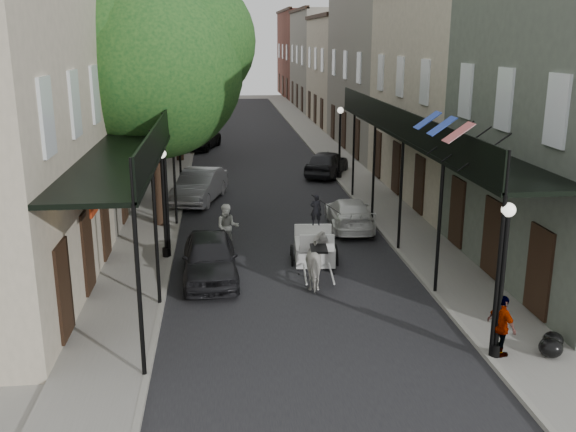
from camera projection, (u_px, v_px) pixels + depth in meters
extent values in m
plane|color=gray|center=(310.00, 331.00, 16.60)|extent=(140.00, 140.00, 0.00)
cube|color=black|center=(260.00, 173.00, 35.75)|extent=(8.00, 90.00, 0.01)
cube|color=gray|center=(169.00, 174.00, 35.22)|extent=(2.20, 90.00, 0.12)
cube|color=gray|center=(348.00, 171.00, 36.24)|extent=(2.20, 90.00, 0.12)
cube|color=#C0B199|center=(122.00, 69.00, 43.02)|extent=(5.00, 80.00, 10.50)
cube|color=slate|center=(373.00, 68.00, 44.79)|extent=(5.00, 80.00, 10.50)
cube|color=black|center=(136.00, 139.00, 21.71)|extent=(2.20, 18.00, 0.12)
cube|color=black|center=(167.00, 124.00, 21.68)|extent=(0.06, 18.00, 1.00)
cylinder|color=black|center=(139.00, 290.00, 13.70)|extent=(0.10, 0.10, 4.00)
cylinder|color=black|center=(167.00, 199.00, 21.36)|extent=(0.10, 0.10, 4.00)
cylinder|color=black|center=(180.00, 157.00, 29.02)|extent=(0.10, 0.10, 4.00)
cube|color=black|center=(423.00, 135.00, 22.74)|extent=(2.20, 18.00, 0.12)
cube|color=black|center=(395.00, 121.00, 22.49)|extent=(0.06, 18.00, 1.00)
cylinder|color=black|center=(498.00, 276.00, 14.52)|extent=(0.10, 0.10, 4.00)
cylinder|color=black|center=(401.00, 193.00, 22.18)|extent=(0.10, 0.10, 4.00)
cylinder|color=black|center=(354.00, 153.00, 29.84)|extent=(0.10, 0.10, 4.00)
cylinder|color=#382619|center=(158.00, 155.00, 24.91)|extent=(0.44, 0.44, 5.60)
sphere|color=#16441A|center=(153.00, 69.00, 24.03)|extent=(6.80, 6.80, 6.80)
sphere|color=#16441A|center=(189.00, 41.00, 24.47)|extent=(5.10, 5.10, 5.10)
cylinder|color=#382619|center=(179.00, 118.00, 38.39)|extent=(0.44, 0.44, 5.04)
sphere|color=#16441A|center=(176.00, 68.00, 37.60)|extent=(6.00, 6.00, 6.00)
sphere|color=#16441A|center=(197.00, 52.00, 38.06)|extent=(4.50, 4.50, 4.50)
cylinder|color=black|center=(495.00, 350.00, 15.03)|extent=(0.28, 0.28, 0.30)
cylinder|color=black|center=(501.00, 288.00, 14.61)|extent=(0.12, 0.12, 3.40)
sphere|color=white|center=(509.00, 210.00, 14.11)|extent=(0.32, 0.32, 0.32)
cylinder|color=black|center=(167.00, 252.00, 21.85)|extent=(0.28, 0.28, 0.30)
cylinder|color=black|center=(164.00, 208.00, 21.43)|extent=(0.12, 0.12, 3.40)
sphere|color=white|center=(161.00, 154.00, 20.93)|extent=(0.32, 0.32, 0.32)
cylinder|color=black|center=(339.00, 175.00, 34.18)|extent=(0.28, 0.28, 0.30)
cylinder|color=black|center=(340.00, 146.00, 33.76)|extent=(0.12, 0.12, 3.40)
sphere|color=white|center=(340.00, 110.00, 33.27)|extent=(0.32, 0.32, 0.32)
imported|color=silver|center=(319.00, 262.00, 19.50)|extent=(0.95, 1.84, 1.50)
torus|color=black|center=(291.00, 241.00, 22.07)|extent=(0.17, 1.18, 1.18)
torus|color=black|center=(335.00, 241.00, 22.11)|extent=(0.17, 1.18, 1.18)
torus|color=black|center=(298.00, 261.00, 20.92)|extent=(0.11, 0.61, 0.61)
torus|color=black|center=(333.00, 261.00, 20.95)|extent=(0.11, 0.61, 0.61)
cube|color=silver|center=(314.00, 232.00, 21.81)|extent=(1.40, 1.74, 0.64)
cube|color=silver|center=(316.00, 227.00, 20.77)|extent=(1.13, 0.59, 0.11)
cube|color=silver|center=(316.00, 221.00, 20.47)|extent=(1.10, 0.18, 0.46)
imported|color=black|center=(316.00, 210.00, 20.61)|extent=(0.39, 0.27, 1.03)
imported|color=#B5B6AC|center=(228.00, 227.00, 22.67)|extent=(0.84, 0.67, 1.69)
imported|color=gray|center=(155.00, 157.00, 35.74)|extent=(1.00, 0.62, 1.50)
imported|color=gray|center=(502.00, 326.00, 14.88)|extent=(0.63, 0.95, 1.50)
imported|color=black|center=(210.00, 258.00, 19.97)|extent=(1.82, 4.23, 1.42)
imported|color=#A3A2A7|center=(199.00, 186.00, 29.47)|extent=(2.66, 4.76, 1.49)
imported|color=black|center=(199.00, 140.00, 43.40)|extent=(3.23, 4.94, 1.26)
imported|color=silver|center=(349.00, 213.00, 25.40)|extent=(1.95, 4.21, 1.19)
imported|color=black|center=(327.00, 163.00, 34.97)|extent=(3.26, 4.47, 1.42)
ellipsoid|color=black|center=(551.00, 348.00, 14.94)|extent=(0.55, 0.55, 0.47)
ellipsoid|color=black|center=(553.00, 340.00, 15.42)|extent=(0.48, 0.48, 0.39)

